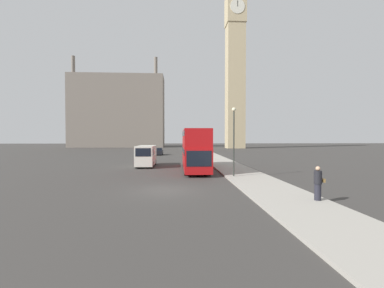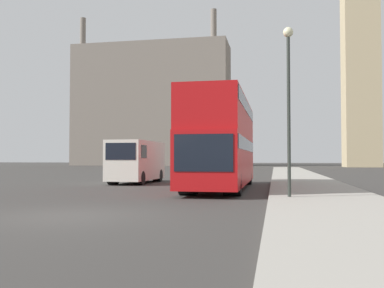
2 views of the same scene
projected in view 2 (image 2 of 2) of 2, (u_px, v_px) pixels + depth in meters
ground_plane at (70, 216)px, 11.08m from camera, size 300.00×300.00×0.00m
sidewalk_strip at (354, 220)px, 9.75m from camera, size 3.99×120.00×0.15m
building_block_distant at (152, 105)px, 96.97m from camera, size 34.89×10.61×33.15m
red_double_decker_bus at (222, 140)px, 21.00m from camera, size 2.53×11.06×4.36m
white_van at (136, 161)px, 26.01m from camera, size 2.07×5.69×2.54m
street_lamp at (289, 86)px, 15.09m from camera, size 0.36×0.36×6.00m
parked_sedan at (197, 166)px, 47.22m from camera, size 1.88×4.49×1.47m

